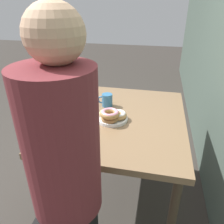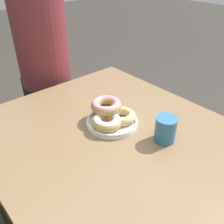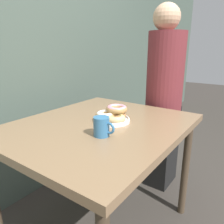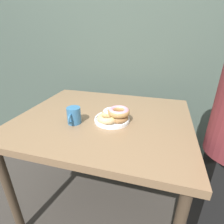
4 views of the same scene
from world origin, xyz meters
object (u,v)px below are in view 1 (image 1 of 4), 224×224
Objects in this scene: donut_plate at (112,116)px; person_figure at (66,192)px; dining_table at (120,126)px; coffee_mug at (107,100)px.

person_figure is at bearing -4.51° from donut_plate.
dining_table is 4.52× the size of donut_plate.
donut_plate is 0.66m from person_figure.
coffee_mug is (-0.22, -0.09, 0.01)m from donut_plate.
person_figure reaches higher than coffee_mug.
person_figure reaches higher than dining_table.
donut_plate is 0.16× the size of person_figure.
donut_plate is (0.08, -0.04, 0.12)m from dining_table.
dining_table is 9.22× the size of coffee_mug.
coffee_mug is 0.87m from person_figure.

